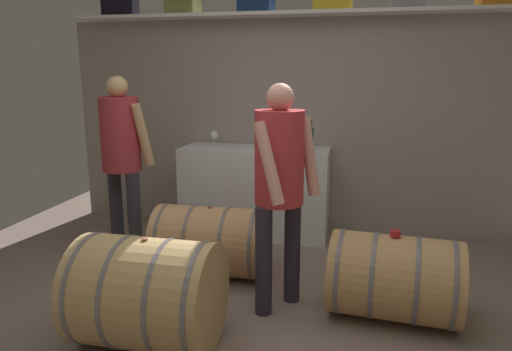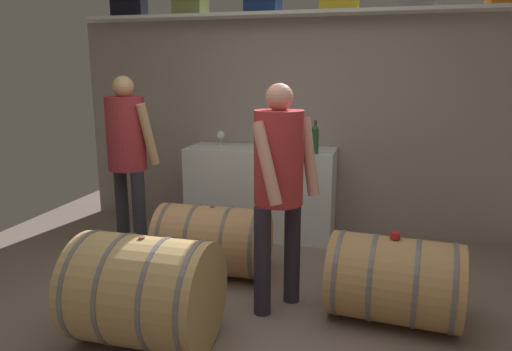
{
  "view_description": "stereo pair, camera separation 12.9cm",
  "coord_description": "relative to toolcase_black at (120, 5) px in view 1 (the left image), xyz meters",
  "views": [
    {
      "loc": [
        0.63,
        -2.54,
        1.62
      ],
      "look_at": [
        -0.03,
        0.56,
        0.92
      ],
      "focal_mm": 33.09,
      "sensor_mm": 36.0,
      "label": 1
    },
    {
      "loc": [
        0.76,
        -2.51,
        1.62
      ],
      "look_at": [
        -0.03,
        0.56,
        0.92
      ],
      "focal_mm": 33.09,
      "sensor_mm": 36.0,
      "label": 2
    }
  ],
  "objects": [
    {
      "name": "high_shelf_board",
      "position": [
        1.77,
        0.0,
        -0.13
      ],
      "size": [
        4.31,
        0.4,
        0.03
      ],
      "primitive_type": "cube",
      "color": "white",
      "rests_on": "back_wall_panel"
    },
    {
      "name": "visitor_tasting",
      "position": [
        0.42,
        -0.93,
        -1.31
      ],
      "size": [
        0.52,
        0.49,
        1.58
      ],
      "rotation": [
        0.0,
        0.0,
        -0.51
      ],
      "color": "#2F3036",
      "rests_on": "ground"
    },
    {
      "name": "toolcase_black",
      "position": [
        0.0,
        0.0,
        0.0
      ],
      "size": [
        0.35,
        0.22,
        0.23
      ],
      "primitive_type": "cube",
      "rotation": [
        0.0,
        0.0,
        0.08
      ],
      "color": "black",
      "rests_on": "high_shelf_board"
    },
    {
      "name": "tasting_cup",
      "position": [
        2.69,
        -1.62,
        -1.68
      ],
      "size": [
        0.07,
        0.07,
        0.04
      ],
      "primitive_type": "cylinder",
      "color": "red",
      "rests_on": "wine_barrel_near"
    },
    {
      "name": "back_wall_panel",
      "position": [
        1.77,
        0.15,
        -1.21
      ],
      "size": [
        4.69,
        0.1,
        2.13
      ],
      "primitive_type": "cube",
      "color": "gray",
      "rests_on": "ground"
    },
    {
      "name": "wine_barrel_far",
      "position": [
        1.24,
        -2.26,
        -1.94
      ],
      "size": [
        0.83,
        0.68,
        0.68
      ],
      "rotation": [
        0.0,
        0.0,
        -0.01
      ],
      "color": "tan",
      "rests_on": "ground"
    },
    {
      "name": "wine_glass",
      "position": [
        1.01,
        -0.12,
        -1.29
      ],
      "size": [
        0.08,
        0.08,
        0.15
      ],
      "color": "white",
      "rests_on": "work_cabinet"
    },
    {
      "name": "winemaker_pouring",
      "position": [
        1.92,
        -1.64,
        -1.33
      ],
      "size": [
        0.45,
        0.5,
        1.55
      ],
      "rotation": [
        0.0,
        0.0,
        -2.19
      ],
      "color": "#2E2835",
      "rests_on": "ground"
    },
    {
      "name": "wine_bottle_green",
      "position": [
        2.0,
        -0.36,
        -1.26
      ],
      "size": [
        0.07,
        0.07,
        0.31
      ],
      "color": "#2A532A",
      "rests_on": "work_cabinet"
    },
    {
      "name": "ground_plane",
      "position": [
        1.77,
        -1.54,
        -2.29
      ],
      "size": [
        5.89,
        7.71,
        0.02
      ],
      "primitive_type": "cube",
      "color": "gray"
    },
    {
      "name": "work_cabinet",
      "position": [
        1.44,
        -0.18,
        -1.84
      ],
      "size": [
        1.45,
        0.53,
        0.88
      ],
      "primitive_type": "cube",
      "color": "white",
      "rests_on": "ground"
    },
    {
      "name": "toolcase_olive",
      "position": [
        0.68,
        0.0,
        0.02
      ],
      "size": [
        0.3,
        0.28,
        0.26
      ],
      "primitive_type": "cube",
      "rotation": [
        0.0,
        0.0,
        -0.01
      ],
      "color": "olive",
      "rests_on": "high_shelf_board"
    },
    {
      "name": "wine_barrel_near",
      "position": [
        2.7,
        -1.62,
        -1.99
      ],
      "size": [
        0.89,
        0.65,
        0.58
      ],
      "rotation": [
        0.0,
        0.0,
        -0.1
      ],
      "color": "tan",
      "rests_on": "ground"
    },
    {
      "name": "wine_barrel_flank",
      "position": [
        1.3,
        -1.2,
        -2.0
      ],
      "size": [
        0.89,
        0.58,
        0.57
      ],
      "rotation": [
        0.0,
        0.0,
        0.01
      ],
      "color": "tan",
      "rests_on": "ground"
    }
  ]
}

